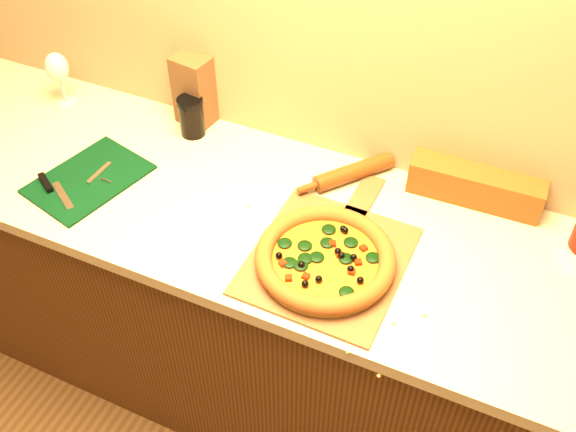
% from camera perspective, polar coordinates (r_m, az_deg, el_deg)
% --- Properties ---
extents(cabinet, '(2.80, 0.65, 0.86)m').
position_cam_1_polar(cabinet, '(2.13, 0.18, -9.22)').
color(cabinet, '#41200E').
rests_on(cabinet, ground).
extents(countertop, '(2.84, 0.68, 0.04)m').
position_cam_1_polar(countertop, '(1.78, 0.21, -0.66)').
color(countertop, '#BDB494').
rests_on(countertop, cabinet).
extents(pizza_peel, '(0.39, 0.58, 0.01)m').
position_cam_1_polar(pizza_peel, '(1.67, 3.78, -3.56)').
color(pizza_peel, brown).
rests_on(pizza_peel, countertop).
extents(pizza, '(0.36, 0.36, 0.05)m').
position_cam_1_polar(pizza, '(1.63, 3.33, -3.80)').
color(pizza, '#B0792C').
rests_on(pizza, pizza_peel).
extents(cutting_board, '(0.31, 0.37, 0.02)m').
position_cam_1_polar(cutting_board, '(1.97, -17.40, 3.14)').
color(cutting_board, black).
rests_on(cutting_board, countertop).
extents(rolling_pin, '(0.25, 0.30, 0.05)m').
position_cam_1_polar(rolling_pin, '(1.89, 5.89, 3.93)').
color(rolling_pin, '#5E3510').
rests_on(rolling_pin, countertop).
extents(bread_bag, '(0.37, 0.13, 0.10)m').
position_cam_1_polar(bread_bag, '(1.88, 16.41, 2.89)').
color(bread_bag, brown).
rests_on(bread_bag, countertop).
extents(wine_glass, '(0.08, 0.08, 0.19)m').
position_cam_1_polar(wine_glass, '(2.26, -19.83, 12.24)').
color(wine_glass, silver).
rests_on(wine_glass, countertop).
extents(paper_bag, '(0.13, 0.11, 0.23)m').
position_cam_1_polar(paper_bag, '(2.08, -8.30, 11.04)').
color(paper_bag, brown).
rests_on(paper_bag, countertop).
extents(dark_jar, '(0.08, 0.08, 0.13)m').
position_cam_1_polar(dark_jar, '(2.04, -8.57, 8.74)').
color(dark_jar, black).
rests_on(dark_jar, countertop).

